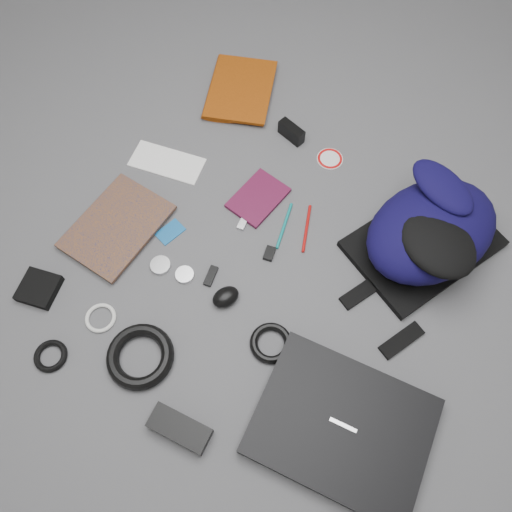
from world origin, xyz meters
The scene contains 24 objects.
ground centered at (0.00, 0.00, 0.00)m, with size 4.00×4.00×0.00m, color #4F4F51.
backpack centered at (0.36, 0.29, 0.09)m, with size 0.29×0.43×0.18m, color black, non-canonical shape.
laptop centered at (0.41, -0.26, 0.02)m, with size 0.40×0.31×0.04m, color black.
textbook_red centered at (-0.47, 0.44, 0.01)m, with size 0.20×0.27×0.03m, color #7A3007.
comic_book centered at (-0.49, -0.14, 0.01)m, with size 0.21×0.29×0.02m, color #AF5D0C.
envelope centered at (-0.41, 0.12, 0.00)m, with size 0.22×0.10×0.00m, color white.
dvd_case centered at (-0.10, 0.17, 0.01)m, with size 0.12×0.17×0.01m, color #440D26.
compact_camera centered at (-0.14, 0.41, 0.02)m, with size 0.09×0.03×0.05m, color black.
sticker_disc centered at (0.00, 0.41, 0.00)m, with size 0.08×0.08×0.00m, color white.
pen_teal centered at (0.01, 0.13, 0.00)m, with size 0.01×0.01×0.15m, color #0D7C7C.
pen_red centered at (0.07, 0.16, 0.00)m, with size 0.01×0.01×0.15m, color #AD0F0D.
id_badge centered at (-0.25, -0.06, 0.00)m, with size 0.05×0.08×0.00m, color #1661A5.
usb_black centered at (-0.07, -0.11, 0.01)m, with size 0.02×0.06×0.01m, color black.
usb_silver centered at (-0.09, 0.08, 0.01)m, with size 0.02×0.05×0.01m, color silver.
key_fob centered at (0.02, 0.03, 0.01)m, with size 0.03×0.04×0.01m, color black.
mouse centered at (0.00, -0.14, 0.02)m, with size 0.05×0.07×0.04m, color black.
headphone_left centered at (-0.21, -0.16, 0.01)m, with size 0.06×0.06×0.01m, color silver.
headphone_right centered at (-0.13, -0.15, 0.01)m, with size 0.05×0.05×0.01m, color silver.
cable_coil centered at (0.16, -0.18, 0.01)m, with size 0.11×0.11×0.02m, color black.
power_brick centered at (0.10, -0.47, 0.02)m, with size 0.15×0.06×0.04m, color black.
power_cord_coil centered at (-0.09, -0.39, 0.02)m, with size 0.17×0.17×0.03m, color black.
pouch centered at (-0.43, -0.39, 0.01)m, with size 0.10×0.10×0.02m, color black.
earbud_coil centered at (-0.28, -0.51, 0.01)m, with size 0.08×0.08×0.02m, color black.
white_cable_coil centered at (-0.24, -0.37, 0.01)m, with size 0.08×0.08×0.01m, color white.
Camera 1 is at (0.32, -0.49, 1.24)m, focal length 35.00 mm.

